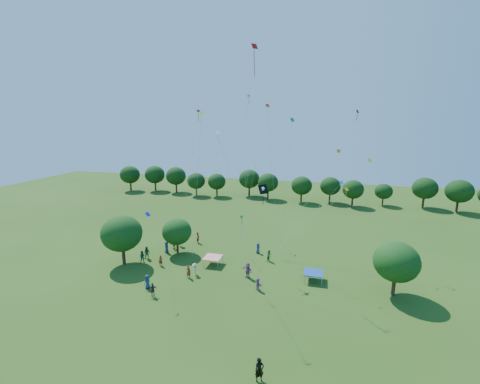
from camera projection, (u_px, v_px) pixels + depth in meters
name	position (u px, v px, depth m)	size (l,w,h in m)	color
ground	(194.00, 372.00, 24.37)	(160.00, 160.00, 0.00)	#2F5017
near_tree_west	(122.00, 233.00, 41.69)	(5.25, 5.25, 6.67)	#422B19
near_tree_north	(177.00, 232.00, 45.31)	(4.16, 4.16, 5.16)	#422B19
near_tree_east	(396.00, 262.00, 34.21)	(4.76, 4.76, 6.08)	#422B19
treeline	(277.00, 183.00, 76.21)	(88.01, 8.77, 6.77)	#422B19
tent_red_stripe	(213.00, 257.00, 42.20)	(2.20, 2.20, 1.10)	red
tent_blue	(313.00, 273.00, 38.01)	(2.20, 2.20, 1.10)	#163F93
man_in_black	(259.00, 370.00, 23.34)	(0.71, 0.45, 1.90)	black
crowd_person_0	(167.00, 247.00, 46.05)	(0.84, 0.45, 1.70)	navy
crowd_person_1	(198.00, 238.00, 49.61)	(0.67, 0.43, 1.80)	maroon
crowd_person_2	(147.00, 253.00, 44.01)	(0.88, 0.47, 1.78)	#245532
crowd_person_3	(180.00, 241.00, 48.42)	(1.15, 0.51, 1.75)	#BCA496
crowd_person_4	(174.00, 244.00, 47.34)	(0.97, 0.44, 1.65)	#3E3731
crowd_person_5	(258.00, 284.00, 35.94)	(1.38, 0.49, 1.48)	#9D5C92
crowd_person_6	(258.00, 248.00, 45.91)	(0.76, 0.41, 1.54)	navy
crowd_person_7	(161.00, 261.00, 41.92)	(0.55, 0.36, 1.48)	maroon
crowd_person_8	(143.00, 257.00, 42.76)	(0.84, 0.45, 1.69)	#255738
crowd_person_9	(195.00, 269.00, 39.40)	(1.01, 0.45, 1.55)	beige
crowd_person_10	(153.00, 290.00, 34.65)	(0.92, 0.42, 1.57)	#3E3731
crowd_person_11	(248.00, 270.00, 38.80)	(1.80, 0.64, 1.93)	#905484
crowd_person_12	(147.00, 282.00, 36.32)	(0.81, 0.44, 1.63)	navy
crowd_person_13	(188.00, 272.00, 38.74)	(0.60, 0.39, 1.62)	maroon
crowd_person_14	(269.00, 256.00, 43.27)	(0.80, 0.43, 1.61)	#2A622F
pirate_kite	(264.00, 190.00, 38.75)	(5.05, 4.07, 9.74)	black
red_high_kite	(250.00, 91.00, 38.28)	(2.03, 6.39, 26.30)	red
small_kite_0	(336.00, 150.00, 43.13)	(9.61, 5.54, 18.75)	red
small_kite_1	(335.00, 201.00, 44.02)	(8.49, 4.79, 8.33)	#E7B10C
small_kite_2	(199.00, 153.00, 39.96)	(1.36, 1.99, 18.45)	#DAFB16
small_kite_3	(289.00, 156.00, 40.14)	(1.51, 1.28, 17.66)	#198E41
small_kite_4	(151.00, 224.00, 34.89)	(1.55, 1.84, 7.73)	#131AC5
small_kite_5	(194.00, 145.00, 49.21)	(1.09, 6.87, 18.96)	#861673
small_kite_6	(231.00, 178.00, 32.12)	(4.53, 1.87, 16.42)	silver
small_kite_7	(247.00, 140.00, 47.79)	(0.97, 6.47, 21.13)	#0EDAB2
small_kite_8	(270.00, 147.00, 41.99)	(2.30, 1.38, 19.44)	red
small_kite_9	(323.00, 177.00, 44.17)	(7.62, 5.39, 13.43)	orange
small_kite_10	(348.00, 182.00, 41.58)	(11.43, 2.50, 12.59)	#ACD713
small_kite_11	(242.00, 222.00, 43.45)	(0.99, 3.08, 4.94)	#198D1D
small_kite_12	(328.00, 197.00, 46.49)	(8.34, 7.30, 8.63)	#1585D3
small_kite_13	(245.00, 194.00, 43.71)	(1.55, 1.52, 10.42)	#79178C
small_kite_14	(254.00, 173.00, 48.95)	(0.77, 6.39, 11.55)	white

